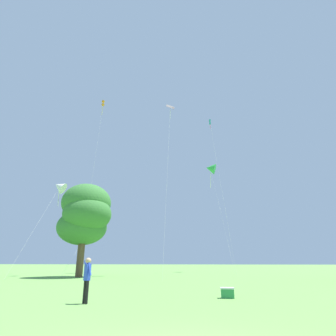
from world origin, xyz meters
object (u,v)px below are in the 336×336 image
kite_black_large (170,114)px  tree_left_oak (85,215)px  kite_white_distant (59,187)px  kite_teal_box (211,126)px  person_with_spool (87,276)px  picnic_cooler (227,293)px  kite_green_small (211,169)px  kite_orange_box (103,106)px  kite_red_high (102,209)px

kite_black_large → tree_left_oak: (-8.91, -4.98, -14.59)m
kite_white_distant → kite_teal_box: bearing=30.2°
person_with_spool → picnic_cooler: size_ratio=2.78×
person_with_spool → tree_left_oak: (-9.07, 19.07, 5.55)m
kite_white_distant → kite_black_large: bearing=8.5°
kite_white_distant → kite_green_small: kite_green_small is taller
kite_black_large → person_with_spool: 31.37m
kite_green_small → tree_left_oak: size_ratio=1.86×
kite_white_distant → kite_orange_box: (1.92, 7.17, 15.68)m
kite_black_large → person_with_spool: bearing=-89.6°
kite_teal_box → kite_red_high: 22.57m
tree_left_oak → kite_teal_box: bearing=44.7°
kite_green_small → kite_red_high: 20.51m
kite_white_distant → person_with_spool: 27.91m
kite_green_small → person_with_spool: kite_green_small is taller
kite_white_distant → person_with_spool: kite_white_distant is taller
person_with_spool → tree_left_oak: 21.83m
kite_teal_box → kite_red_high: size_ratio=2.14×
kite_orange_box → person_with_spool: size_ratio=16.57×
kite_red_high → kite_white_distant: bearing=-109.3°
kite_white_distant → kite_black_large: 17.64m
kite_red_high → tree_left_oak: bearing=-77.5°
kite_black_large → kite_green_small: bearing=69.8°
kite_teal_box → picnic_cooler: kite_teal_box is taller
kite_black_large → picnic_cooler: kite_black_large is taller
kite_white_distant → person_with_spool: (14.24, -21.95, -9.72)m
kite_green_small → kite_red_high: bearing=-152.7°
kite_red_high → kite_orange_box: 17.33m
kite_black_large → kite_teal_box: bearing=59.0°
kite_red_high → kite_orange_box: bearing=-137.6°
kite_teal_box → kite_black_large: 11.23m
kite_black_large → kite_red_high: size_ratio=2.00×
kite_orange_box → picnic_cooler: size_ratio=46.11×
picnic_cooler → kite_green_small: bearing=90.4°
tree_left_oak → picnic_cooler: size_ratio=16.73×
kite_green_small → kite_black_large: size_ratio=0.80×
kite_green_small → person_with_spool: size_ratio=11.20×
kite_black_large → tree_left_oak: size_ratio=2.32×
kite_orange_box → picnic_cooler: kite_orange_box is taller
picnic_cooler → kite_red_high: bearing=121.8°
person_with_spool → picnic_cooler: 6.08m
kite_black_large → picnic_cooler: 30.46m
kite_teal_box → picnic_cooler: 38.69m
kite_green_small → kite_orange_box: 21.71m
kite_teal_box → picnic_cooler: size_ratio=41.61×
person_with_spool → picnic_cooler: person_with_spool is taller
kite_teal_box → kite_red_high: bearing=-168.2°
kite_green_small → person_with_spool: (-5.15, -38.47, -16.56)m
kite_teal_box → kite_orange_box: kite_orange_box is taller
kite_white_distant → kite_red_high: bearing=70.7°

